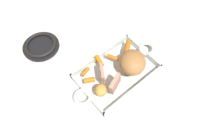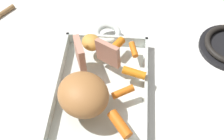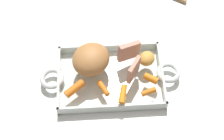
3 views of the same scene
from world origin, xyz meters
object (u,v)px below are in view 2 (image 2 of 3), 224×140
Objects in this scene: roasting_dish at (101,90)px; roast_slice_thick at (108,53)px; pork_roast at (83,94)px; baby_carrot_northwest at (134,50)px; potato_golden_small at (91,42)px; baby_carrot_short at (120,124)px; baby_carrot_center_left at (134,73)px; roast_slice_thin at (80,54)px; baby_carrot_long at (123,92)px; baby_carrot_center_right at (117,45)px.

roast_slice_thick reaches higher than roasting_dish.
pork_roast is 0.20m from baby_carrot_northwest.
potato_golden_small is (0.05, 0.05, -0.01)m from roast_slice_thick.
roasting_dish is 0.09m from pork_roast.
potato_golden_small is at bearing 17.47° from roasting_dish.
roasting_dish is 6.82× the size of baby_carrot_short.
pork_roast is at bearing 129.24° from baby_carrot_center_left.
roasting_dish is at bearing 25.76° from baby_carrot_short.
roast_slice_thin reaches higher than baby_carrot_northwest.
roast_slice_thin is 1.29× the size of baby_carrot_long.
roasting_dish is 8.32× the size of potato_golden_small.
potato_golden_small is at bearing 1.62° from pork_roast.
baby_carrot_center_right is 0.07m from potato_golden_small.
roast_slice_thin is at bearing 43.26° from roasting_dish.
roasting_dish is at bearing -136.74° from roast_slice_thin.
baby_carrot_long is (-0.09, -0.04, -0.02)m from roast_slice_thick.
baby_carrot_northwest reaches higher than roasting_dish.
baby_carrot_short is (-0.17, -0.11, -0.02)m from roast_slice_thin.
roasting_dish is 8.27× the size of baby_carrot_long.
baby_carrot_center_left is at bearing -101.77° from roast_slice_thin.
baby_carrot_long is (0.03, -0.09, -0.03)m from pork_roast.
baby_carrot_northwest is 0.82× the size of potato_golden_small.
roasting_dish is 10.14× the size of baby_carrot_center_right.
roast_slice_thin is 0.07m from roast_slice_thick.
roasting_dish is 0.13m from potato_golden_small.
baby_carrot_short reaches higher than baby_carrot_long.
roast_slice_thick is 0.07m from potato_golden_small.
pork_roast is at bearing -167.93° from roast_slice_thin.
baby_carrot_northwest is at bearing -57.58° from roast_slice_thick.
roast_slice_thick is 1.02× the size of baby_carrot_short.
baby_carrot_short is (-0.22, 0.02, 0.00)m from baby_carrot_northwest.
roast_slice_thick is 0.08m from baby_carrot_northwest.
pork_roast is 0.19m from baby_carrot_center_right.
baby_carrot_northwest is (0.17, -0.11, -0.03)m from pork_roast.
baby_carrot_long reaches higher than baby_carrot_northwest.
roast_slice_thin reaches higher than baby_carrot_long.
baby_carrot_short is at bearing -166.87° from roast_slice_thick.
pork_roast is at bearing 151.51° from roasting_dish.
potato_golden_small reaches higher than baby_carrot_center_right.
potato_golden_small is at bearing 54.05° from baby_carrot_center_left.
roast_slice_thick reaches higher than baby_carrot_center_left.
roast_slice_thin is (0.06, 0.06, 0.06)m from roasting_dish.
potato_golden_small is (0.14, 0.09, 0.01)m from baby_carrot_long.
roasting_dish is 0.10m from roast_slice_thin.
baby_carrot_center_right reaches higher than roasting_dish.
pork_roast reaches higher than baby_carrot_center_right.
baby_carrot_center_left is (0.09, -0.11, -0.03)m from pork_roast.
baby_carrot_long is at bearing -68.91° from pork_roast.
baby_carrot_center_right is at bearing -19.36° from pork_roast.
baby_carrot_center_right is 0.82× the size of potato_golden_small.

